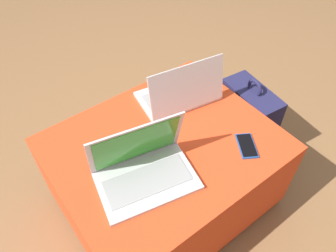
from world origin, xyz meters
TOP-DOWN VIEW (x-y plane):
  - ground_plane at (0.00, 0.00)m, footprint 14.00×14.00m
  - ottoman at (0.00, 0.00)m, footprint 0.92×0.76m
  - laptop_near at (-0.16, -0.08)m, footprint 0.41×0.31m
  - laptop_far at (0.21, 0.16)m, footprint 0.39×0.28m
  - cell_phone at (0.26, -0.22)m, footprint 0.13×0.15m
  - backpack at (0.59, 0.02)m, footprint 0.23×0.34m

SIDE VIEW (x-z plane):
  - ground_plane at x=0.00m, z-range 0.00..0.00m
  - backpack at x=0.59m, z-range -0.04..0.46m
  - ottoman at x=0.00m, z-range 0.00..0.46m
  - cell_phone at x=0.26m, z-range 0.46..0.47m
  - laptop_far at x=0.21m, z-range 0.39..0.63m
  - laptop_near at x=-0.16m, z-range 0.39..0.64m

